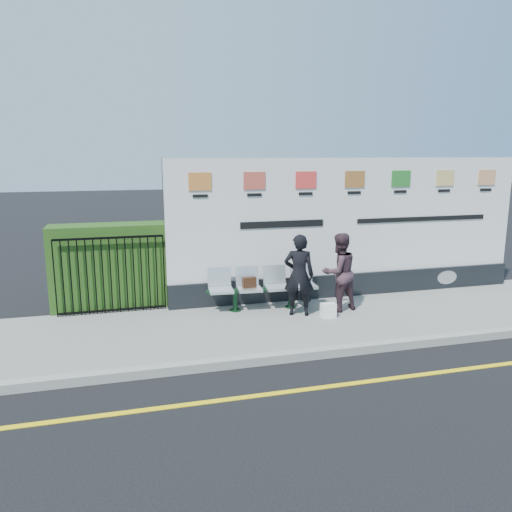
# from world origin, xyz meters

# --- Properties ---
(ground) EXTENTS (80.00, 80.00, 0.00)m
(ground) POSITION_xyz_m (0.00, 0.00, 0.00)
(ground) COLOR black
(pavement) EXTENTS (14.00, 3.00, 0.12)m
(pavement) POSITION_xyz_m (0.00, 2.50, 0.06)
(pavement) COLOR gray
(pavement) RESTS_ON ground
(kerb) EXTENTS (14.00, 0.18, 0.14)m
(kerb) POSITION_xyz_m (0.00, 1.00, 0.07)
(kerb) COLOR gray
(kerb) RESTS_ON ground
(yellow_line) EXTENTS (14.00, 0.10, 0.01)m
(yellow_line) POSITION_xyz_m (0.00, 0.00, 0.00)
(yellow_line) COLOR yellow
(yellow_line) RESTS_ON ground
(billboard) EXTENTS (8.00, 0.30, 3.00)m
(billboard) POSITION_xyz_m (0.50, 3.85, 1.42)
(billboard) COLOR black
(billboard) RESTS_ON pavement
(hedge) EXTENTS (2.35, 0.70, 1.70)m
(hedge) POSITION_xyz_m (-4.58, 4.30, 0.97)
(hedge) COLOR #264A16
(hedge) RESTS_ON pavement
(railing) EXTENTS (2.05, 0.06, 1.54)m
(railing) POSITION_xyz_m (-4.58, 3.85, 0.89)
(railing) COLOR black
(railing) RESTS_ON pavement
(bench) EXTENTS (2.21, 0.71, 0.47)m
(bench) POSITION_xyz_m (-1.64, 3.31, 0.35)
(bench) COLOR silver
(bench) RESTS_ON pavement
(woman_left) EXTENTS (0.68, 0.56, 1.59)m
(woman_left) POSITION_xyz_m (-1.07, 2.79, 0.92)
(woman_left) COLOR black
(woman_left) RESTS_ON pavement
(woman_right) EXTENTS (0.88, 0.75, 1.56)m
(woman_right) POSITION_xyz_m (-0.21, 2.86, 0.90)
(woman_right) COLOR #3B262F
(woman_right) RESTS_ON pavement
(handbag_brown) EXTENTS (0.28, 0.14, 0.21)m
(handbag_brown) POSITION_xyz_m (-1.92, 3.33, 0.69)
(handbag_brown) COLOR black
(handbag_brown) RESTS_ON bench
(carrier_bag_white) EXTENTS (0.28, 0.17, 0.28)m
(carrier_bag_white) POSITION_xyz_m (-0.58, 2.48, 0.26)
(carrier_bag_white) COLOR white
(carrier_bag_white) RESTS_ON pavement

